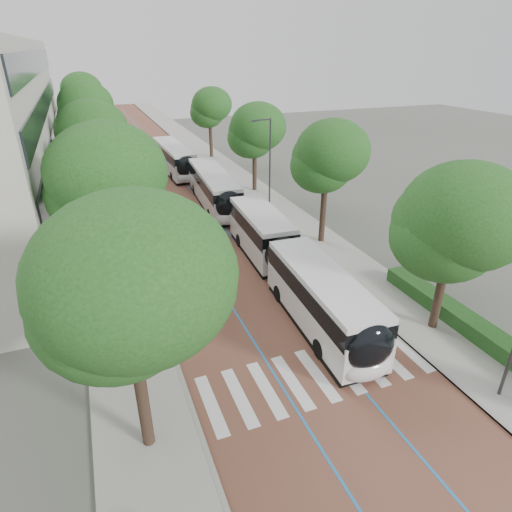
# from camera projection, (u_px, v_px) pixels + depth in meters

# --- Properties ---
(ground) EXTENTS (160.00, 160.00, 0.00)m
(ground) POSITION_uv_depth(u_px,v_px,m) (324.00, 391.00, 18.58)
(ground) COLOR #51544C
(ground) RESTS_ON ground
(road) EXTENTS (11.00, 140.00, 0.02)m
(road) POSITION_uv_depth(u_px,v_px,m) (160.00, 170.00, 51.99)
(road) COLOR brown
(road) RESTS_ON ground
(sidewalk_left) EXTENTS (4.00, 140.00, 0.12)m
(sidewalk_left) POSITION_uv_depth(u_px,v_px,m) (95.00, 175.00, 49.50)
(sidewalk_left) COLOR #9B9892
(sidewalk_left) RESTS_ON ground
(sidewalk_right) EXTENTS (4.00, 140.00, 0.12)m
(sidewalk_right) POSITION_uv_depth(u_px,v_px,m) (219.00, 164.00, 54.44)
(sidewalk_right) COLOR #9B9892
(sidewalk_right) RESTS_ON ground
(kerb_left) EXTENTS (0.20, 140.00, 0.14)m
(kerb_left) POSITION_uv_depth(u_px,v_px,m) (112.00, 174.00, 50.13)
(kerb_left) COLOR gray
(kerb_left) RESTS_ON ground
(kerb_right) EXTENTS (0.20, 140.00, 0.14)m
(kerb_right) POSITION_uv_depth(u_px,v_px,m) (204.00, 165.00, 53.81)
(kerb_right) COLOR gray
(kerb_right) RESTS_ON ground
(zebra_crossing) EXTENTS (10.55, 3.60, 0.01)m
(zebra_crossing) POSITION_uv_depth(u_px,v_px,m) (317.00, 374.00, 19.47)
(zebra_crossing) COLOR silver
(zebra_crossing) RESTS_ON ground
(lane_line_left) EXTENTS (0.12, 126.00, 0.01)m
(lane_line_left) POSITION_uv_depth(u_px,v_px,m) (147.00, 171.00, 51.46)
(lane_line_left) COLOR #2370B1
(lane_line_left) RESTS_ON road
(lane_line_right) EXTENTS (0.12, 126.00, 0.01)m
(lane_line_right) POSITION_uv_depth(u_px,v_px,m) (173.00, 168.00, 52.51)
(lane_line_right) COLOR #2370B1
(lane_line_right) RESTS_ON road
(hedge) EXTENTS (1.20, 14.00, 0.80)m
(hedge) POSITION_uv_depth(u_px,v_px,m) (484.00, 335.00, 21.35)
(hedge) COLOR #143C15
(hedge) RESTS_ON sidewalk_right
(streetlight_far) EXTENTS (1.82, 0.20, 8.00)m
(streetlight_far) POSITION_uv_depth(u_px,v_px,m) (268.00, 158.00, 37.02)
(streetlight_far) COLOR #323235
(streetlight_far) RESTS_ON sidewalk_right
(lamp_post_left) EXTENTS (0.14, 0.14, 8.00)m
(lamp_post_left) POSITION_uv_depth(u_px,v_px,m) (144.00, 254.00, 21.44)
(lamp_post_left) COLOR #323235
(lamp_post_left) RESTS_ON sidewalk_left
(trees_left) EXTENTS (6.33, 60.93, 9.95)m
(trees_left) POSITION_uv_depth(u_px,v_px,m) (91.00, 143.00, 32.69)
(trees_left) COLOR black
(trees_left) RESTS_ON ground
(trees_right) EXTENTS (6.05, 47.60, 8.56)m
(trees_right) POSITION_uv_depth(u_px,v_px,m) (291.00, 148.00, 34.95)
(trees_right) COLOR black
(trees_right) RESTS_ON ground
(lead_bus) EXTENTS (3.46, 18.50, 3.20)m
(lead_bus) POSITION_uv_depth(u_px,v_px,m) (293.00, 268.00, 25.41)
(lead_bus) COLOR black
(lead_bus) RESTS_ON ground
(bus_queued_0) EXTENTS (3.34, 12.54, 3.20)m
(bus_queued_0) POSITION_uv_depth(u_px,v_px,m) (214.00, 190.00, 39.28)
(bus_queued_0) COLOR silver
(bus_queued_0) RESTS_ON ground
(bus_queued_1) EXTENTS (2.90, 12.47, 3.20)m
(bus_queued_1) POSITION_uv_depth(u_px,v_px,m) (175.00, 159.00, 50.00)
(bus_queued_1) COLOR silver
(bus_queued_1) RESTS_ON ground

